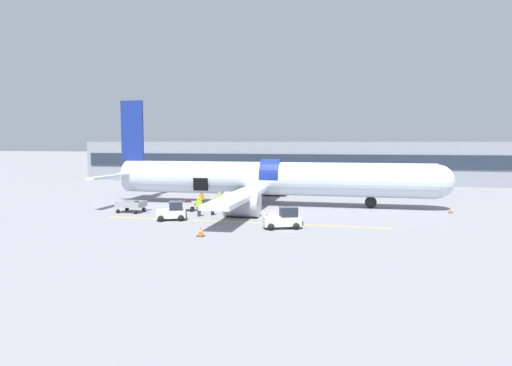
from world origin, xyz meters
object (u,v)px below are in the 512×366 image
Objects in this scene: baggage_tug_lead at (172,212)px; baggage_cart_loading at (184,206)px; baggage_cart_queued at (132,206)px; ground_crew_loader_a at (219,200)px; baggage_tug_mid at (284,220)px; ground_crew_loader_b at (201,199)px; ground_crew_supervisor at (212,206)px; ground_crew_driver at (199,206)px; airplane at (267,179)px.

baggage_tug_lead is 5.38m from baggage_cart_loading.
baggage_cart_queued is 2.03× the size of ground_crew_loader_a.
ground_crew_loader_b is at bearing 136.52° from baggage_tug_mid.
ground_crew_loader_b is 5.50m from ground_crew_supervisor.
ground_crew_loader_b reaches higher than baggage_tug_lead.
ground_crew_driver is at bearing 53.93° from baggage_tug_lead.
airplane is 7.60m from ground_crew_loader_b.
baggage_cart_queued is 7.41m from ground_crew_loader_b.
baggage_tug_lead is 0.93× the size of baggage_tug_mid.
baggage_tug_lead is 8.04m from ground_crew_loader_b.
ground_crew_loader_b is 0.96× the size of ground_crew_supervisor.
ground_crew_supervisor reaches higher than baggage_cart_queued.
ground_crew_loader_a is at bearing 73.79° from baggage_tug_lead.
baggage_cart_loading is at bearing 131.55° from ground_crew_driver.
ground_crew_loader_a is 2.28m from ground_crew_loader_b.
airplane reaches higher than baggage_cart_queued.
airplane reaches higher than ground_crew_loader_a.
baggage_tug_mid is 13.51m from baggage_cart_loading.
ground_crew_supervisor is (2.74, 3.28, 0.20)m from baggage_tug_lead.
ground_crew_supervisor is at bearing -0.21° from baggage_cart_queued.
baggage_cart_queued is 7.53m from ground_crew_driver.
airplane is 22.16× the size of ground_crew_supervisor.
ground_crew_driver is at bearing -7.39° from baggage_cart_queued.
baggage_tug_mid reaches higher than baggage_cart_loading.
ground_crew_driver is at bearing 153.95° from baggage_tug_mid.
baggage_tug_lead is at bearing -80.25° from baggage_cart_loading.
ground_crew_driver is (-0.46, -5.10, 0.03)m from ground_crew_loader_a.
ground_crew_loader_a is (-4.31, -3.98, -1.93)m from airplane.
ground_crew_supervisor reaches higher than baggage_tug_lead.
baggage_tug_lead is 10.66m from baggage_tug_mid.
baggage_tug_mid is at bearing -48.47° from ground_crew_loader_a.
baggage_cart_queued is at bearing 179.79° from ground_crew_supervisor.
baggage_cart_loading is 1.88× the size of ground_crew_driver.
airplane reaches higher than baggage_tug_lead.
ground_crew_supervisor is (1.03, 0.94, -0.05)m from ground_crew_driver.
baggage_tug_mid reaches higher than baggage_cart_queued.
baggage_cart_loading is 2.89m from ground_crew_loader_b.
ground_crew_supervisor reaches higher than ground_crew_loader_b.
airplane is 10.43m from ground_crew_driver.
baggage_tug_mid is 17.06m from baggage_cart_queued.
baggage_cart_queued is 2.08× the size of ground_crew_supervisor.
baggage_tug_lead is 1.68× the size of ground_crew_driver.
baggage_cart_queued is at bearing 172.61° from ground_crew_driver.
ground_crew_driver reaches higher than ground_crew_loader_a.
ground_crew_supervisor is at bearing -28.96° from baggage_cart_loading.
baggage_cart_loading is 4.19m from ground_crew_supervisor.
airplane is 14.12m from baggage_tug_mid.
ground_crew_supervisor is at bearing 50.16° from baggage_tug_lead.
baggage_tug_lead is 0.90× the size of baggage_cart_loading.
baggage_tug_mid is 1.82× the size of ground_crew_driver.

